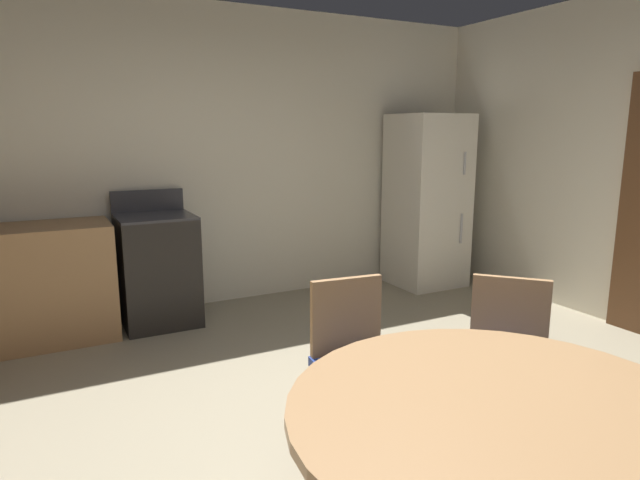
{
  "coord_description": "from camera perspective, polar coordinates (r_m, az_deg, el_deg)",
  "views": [
    {
      "loc": [
        -1.35,
        -1.97,
        1.59
      ],
      "look_at": [
        0.16,
        0.93,
        0.94
      ],
      "focal_mm": 30.5,
      "sensor_mm": 36.0,
      "label": 1
    }
  ],
  "objects": [
    {
      "name": "ground_plane",
      "position": [
        2.87,
        6.16,
        -22.39
      ],
      "size": [
        14.0,
        14.0,
        0.0
      ],
      "primitive_type": "plane",
      "color": "gray"
    },
    {
      "name": "wall_back",
      "position": [
        5.09,
        -12.21,
        8.38
      ],
      "size": [
        6.06,
        0.12,
        2.7
      ],
      "primitive_type": "cube",
      "color": "silver",
      "rests_on": "ground"
    },
    {
      "name": "oven_range",
      "position": [
        4.72,
        -16.67,
        -2.92
      ],
      "size": [
        0.6,
        0.6,
        1.1
      ],
      "color": "black",
      "rests_on": "ground"
    },
    {
      "name": "refrigerator",
      "position": [
        5.75,
        11.13,
        4.03
      ],
      "size": [
        0.68,
        0.68,
        1.76
      ],
      "color": "silver",
      "rests_on": "ground"
    },
    {
      "name": "dining_table",
      "position": [
        1.91,
        18.44,
        -20.21
      ],
      "size": [
        1.35,
        1.35,
        0.76
      ],
      "color": "#9E754C",
      "rests_on": "ground"
    },
    {
      "name": "chair_northeast",
      "position": [
        2.91,
        19.01,
        -11.31
      ],
      "size": [
        0.57,
        0.57,
        0.87
      ],
      "rotation": [
        0.0,
        0.0,
        3.88
      ],
      "color": "#9E754C",
      "rests_on": "ground"
    },
    {
      "name": "chair_north",
      "position": [
        2.75,
        3.73,
        -12.01
      ],
      "size": [
        0.44,
        0.44,
        0.87
      ],
      "rotation": [
        0.0,
        0.0,
        4.61
      ],
      "color": "#9E754C",
      "rests_on": "ground"
    }
  ]
}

